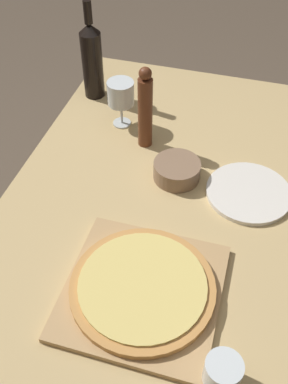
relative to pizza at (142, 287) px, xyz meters
The scene contains 10 objects.
ground_plane 0.86m from the pizza, 101.45° to the left, with size 12.00×12.00×0.00m, color brown.
dining_table 0.31m from the pizza, 101.45° to the left, with size 0.85×1.49×0.78m.
cutting_board 0.02m from the pizza, ahead, with size 0.37×0.37×0.02m.
pizza is the anchor object (origin of this frame).
wine_bottle 0.87m from the pizza, 117.96° to the left, with size 0.07×0.07×0.35m.
pepper_mill 0.57m from the pizza, 105.36° to the left, with size 0.05×0.05×0.28m.
wine_glass 0.68m from the pizza, 112.24° to the left, with size 0.09×0.09×0.16m.
small_bowl 0.42m from the pizza, 91.93° to the left, with size 0.14×0.14×0.06m.
drinking_tumbler 0.26m from the pizza, 36.53° to the right, with size 0.08×0.08×0.08m.
dinner_plate 0.45m from the pizza, 63.17° to the left, with size 0.25×0.25×0.01m.
Camera 1 is at (0.22, -0.83, 1.72)m, focal length 42.00 mm.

